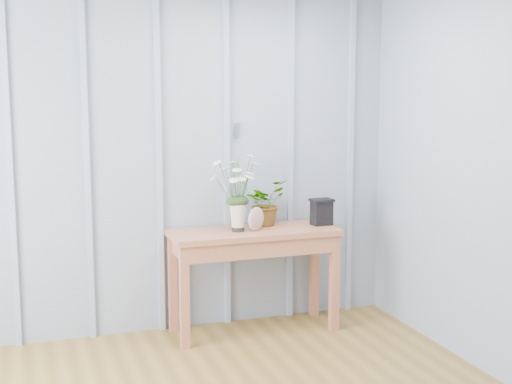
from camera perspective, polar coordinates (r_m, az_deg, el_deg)
name	(u,v)px	position (r m, az deg, el deg)	size (l,w,h in m)	color
room_shell	(159,43)	(3.72, -7.81, 11.73)	(4.00, 4.50, 2.50)	#8793A5
sideboard	(254,245)	(5.12, -0.18, -4.29)	(1.20, 0.45, 0.75)	#A15A3D
daisy_vase	(238,182)	(4.99, -1.47, 0.78)	(0.39, 0.30, 0.56)	black
spider_plant	(265,203)	(5.23, 0.76, -0.85)	(0.30, 0.26, 0.33)	#1D3413
felt_disc_vessel	(256,219)	(5.04, 0.01, -2.17)	(0.17, 0.05, 0.17)	#8D4D59
carved_box	(322,212)	(5.27, 5.27, -1.57)	(0.17, 0.13, 0.19)	black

